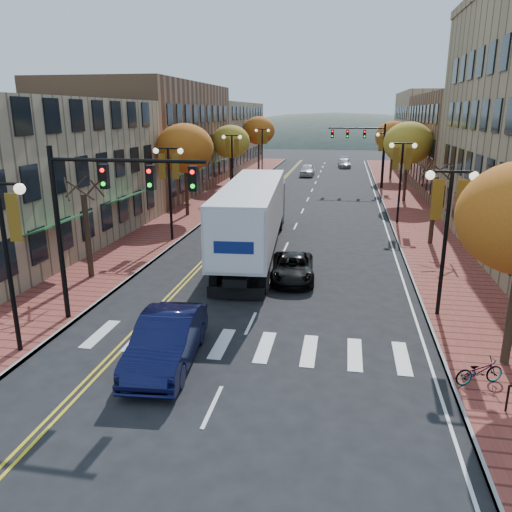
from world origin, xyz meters
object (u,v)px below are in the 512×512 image
at_px(semi_truck, 255,211).
at_px(bicycle, 479,371).
at_px(navy_sedan, 167,340).
at_px(black_suv, 293,268).

relative_size(semi_truck, bicycle, 11.06).
xyz_separation_m(navy_sedan, black_suv, (3.22, 9.49, -0.23)).
relative_size(black_suv, bicycle, 2.87).
relative_size(navy_sedan, black_suv, 1.14).
xyz_separation_m(semi_truck, navy_sedan, (-0.44, -14.16, -1.68)).
distance_m(semi_truck, black_suv, 5.76).
xyz_separation_m(semi_truck, black_suv, (2.78, -4.67, -1.91)).
height_order(black_suv, bicycle, black_suv).
xyz_separation_m(black_suv, bicycle, (6.73, -9.28, -0.07)).
bearing_deg(black_suv, semi_truck, 115.49).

